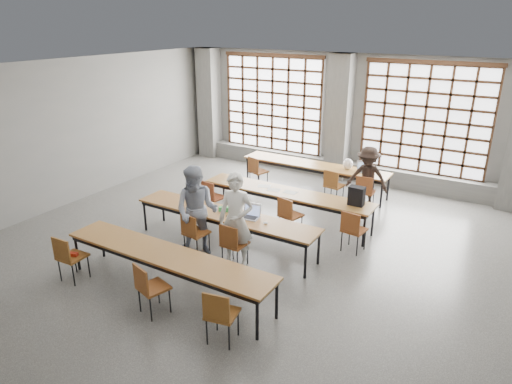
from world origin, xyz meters
TOP-DOWN VIEW (x-y plane):
  - floor at (0.00, 0.00)m, footprint 11.00×11.00m
  - ceiling at (0.00, 0.00)m, footprint 11.00×11.00m
  - wall_back at (0.00, 5.50)m, footprint 10.00×0.00m
  - wall_left at (-5.00, 0.00)m, footprint 0.00×11.00m
  - column_left at (-4.50, 5.22)m, footprint 0.60×0.55m
  - column_mid at (0.00, 5.22)m, footprint 0.60×0.55m
  - window_left at (-2.25, 5.42)m, footprint 3.32×0.12m
  - window_right at (2.25, 5.42)m, footprint 3.32×0.12m
  - sill_ledge at (0.00, 5.30)m, footprint 9.80×0.35m
  - desk_row_a at (-0.12, 3.91)m, footprint 4.00×0.70m
  - desk_row_b at (0.18, 1.71)m, footprint 4.00×0.70m
  - desk_row_c at (-0.31, 0.00)m, footprint 4.00×0.70m
  - desk_row_d at (-0.18, -1.88)m, footprint 4.00×0.70m
  - chair_back_left at (-1.54, 3.28)m, footprint 0.53×0.53m
  - chair_back_mid at (0.67, 3.28)m, footprint 0.47×0.47m
  - chair_back_right at (1.49, 3.28)m, footprint 0.45×0.45m
  - chair_mid_left at (-1.43, 1.08)m, footprint 0.48×0.49m
  - chair_mid_centre at (0.56, 1.08)m, footprint 0.51×0.51m
  - chair_mid_right at (1.97, 1.08)m, footprint 0.47×0.47m
  - chair_front_left at (-0.62, -0.62)m, footprint 0.46×0.47m
  - chair_front_right at (0.28, -0.63)m, footprint 0.43×0.44m
  - chair_near_left at (-1.88, -2.50)m, footprint 0.44×0.44m
  - chair_near_mid at (-0.01, -2.50)m, footprint 0.52×0.52m
  - chair_near_right at (1.33, -2.50)m, footprint 0.49×0.50m
  - student_male at (0.29, -0.50)m, footprint 0.74×0.57m
  - student_female at (-0.61, -0.50)m, footprint 1.04×0.92m
  - student_back at (1.48, 3.41)m, footprint 1.03×0.62m
  - laptop_front at (0.23, 0.11)m, footprint 0.40×0.35m
  - laptop_back at (1.21, 4.01)m, footprint 0.46×0.43m
  - mouse at (0.64, -0.02)m, footprint 0.11×0.09m
  - green_box at (-0.36, 0.08)m, footprint 0.27×0.18m
  - phone at (-0.13, -0.10)m, footprint 0.14×0.07m
  - paper_sheet_a at (-0.42, 1.76)m, footprint 0.35×0.31m
  - paper_sheet_b at (-0.12, 1.66)m, footprint 0.34×0.27m
  - paper_sheet_c at (0.28, 1.71)m, footprint 0.31×0.23m
  - backpack at (1.78, 1.76)m, footprint 0.32×0.20m
  - plastic_bag at (0.78, 3.96)m, footprint 0.31×0.27m
  - red_pouch at (-1.88, -2.43)m, footprint 0.22×0.14m

SIDE VIEW (x-z plane):
  - floor at x=0.00m, z-range 0.00..0.00m
  - sill_ledge at x=0.00m, z-range 0.00..0.50m
  - red_pouch at x=-1.88m, z-range 0.47..0.53m
  - chair_back_left at x=-1.54m, z-range 0.10..0.98m
  - chair_back_mid at x=0.67m, z-range 0.10..0.98m
  - chair_back_right at x=1.49m, z-range 0.10..0.98m
  - chair_mid_left at x=-1.43m, z-range 0.10..0.98m
  - chair_mid_centre at x=0.56m, z-range 0.10..0.98m
  - chair_mid_right at x=1.97m, z-range 0.10..0.98m
  - chair_front_left at x=-0.62m, z-range 0.10..0.98m
  - chair_front_right at x=0.28m, z-range 0.10..0.98m
  - chair_near_left at x=-1.88m, z-range 0.10..0.98m
  - chair_near_mid at x=-0.01m, z-range 0.10..0.98m
  - chair_near_right at x=1.33m, z-range 0.10..0.98m
  - desk_row_a at x=-0.12m, z-range 0.30..1.03m
  - desk_row_b at x=0.18m, z-range 0.30..1.03m
  - desk_row_c at x=-0.31m, z-range 0.30..1.03m
  - desk_row_d at x=-0.18m, z-range 0.30..1.03m
  - paper_sheet_a at x=-0.42m, z-range 0.73..0.73m
  - paper_sheet_b at x=-0.12m, z-range 0.73..0.73m
  - paper_sheet_c at x=0.28m, z-range 0.73..0.73m
  - phone at x=-0.13m, z-range 0.73..0.74m
  - mouse at x=0.64m, z-range 0.73..0.77m
  - green_box at x=-0.36m, z-range 0.73..0.82m
  - student_back at x=1.48m, z-range 0.00..1.55m
  - laptop_front at x=0.23m, z-range 0.66..0.92m
  - laptop_back at x=1.21m, z-range 0.66..0.92m
  - plastic_bag at x=0.78m, z-range 0.73..1.02m
  - student_female at x=-0.61m, z-range 0.00..1.79m
  - student_male at x=0.29m, z-range 0.00..1.82m
  - backpack at x=1.78m, z-range 0.73..1.13m
  - wall_back at x=0.00m, z-range -3.25..6.75m
  - wall_left at x=-5.00m, z-range -3.75..7.25m
  - column_left at x=-4.50m, z-range 0.00..3.50m
  - column_mid at x=0.00m, z-range 0.00..3.50m
  - window_left at x=-2.25m, z-range 0.40..3.40m
  - window_right at x=2.25m, z-range 0.40..3.40m
  - ceiling at x=0.00m, z-range 3.50..3.50m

